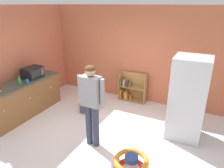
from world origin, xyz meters
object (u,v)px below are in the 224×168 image
green_glass_bottle (20,81)px  baby_walker (131,164)px  bookshelf (131,89)px  microwave (33,72)px  green_cup (40,71)px  kitchen_counter (22,99)px  standing_person (91,100)px  refrigerator (188,99)px  pet_carrier (90,105)px  blue_cup (27,81)px  yellow_cup (42,70)px

green_glass_bottle → baby_walker: bearing=-8.7°
bookshelf → microwave: (-2.17, -1.62, 0.67)m
baby_walker → green_cup: 3.68m
green_glass_bottle → green_cup: bearing=105.2°
kitchen_counter → green_cup: green_cup is taller
kitchen_counter → standing_person: (2.24, -0.21, 0.57)m
refrigerator → green_cup: (-3.96, -0.12, 0.06)m
pet_carrier → green_glass_bottle: 1.86m
refrigerator → blue_cup: size_ratio=18.74×
yellow_cup → green_cup: 0.13m
pet_carrier → refrigerator: bearing=-0.3°
bookshelf → refrigerator: bearing=-34.2°
green_glass_bottle → yellow_cup: green_glass_bottle is taller
refrigerator → pet_carrier: size_ratio=3.22×
green_glass_bottle → green_cup: (-0.24, 0.90, -0.05)m
yellow_cup → green_cup: (0.05, -0.12, 0.00)m
baby_walker → pet_carrier: (-1.77, 1.50, 0.02)m
bookshelf → baby_walker: bookshelf is taller
standing_person → kitchen_counter: bearing=174.6°
baby_walker → microwave: size_ratio=1.26×
bookshelf → microwave: size_ratio=1.77×
blue_cup → yellow_cup: 0.92m
standing_person → pet_carrier: bearing=124.1°
bookshelf → pet_carrier: (-0.73, -1.13, -0.19)m
green_glass_bottle → pet_carrier: bearing=38.4°
blue_cup → standing_person: bearing=-8.5°
standing_person → yellow_cup: standing_person is taller
kitchen_counter → baby_walker: (3.21, -0.55, -0.29)m
refrigerator → yellow_cup: refrigerator is taller
kitchen_counter → baby_walker: 3.27m
kitchen_counter → refrigerator: size_ratio=1.25×
standing_person → microwave: (-2.23, 0.67, 0.02)m
baby_walker → pet_carrier: 2.32m
microwave → green_glass_bottle: (0.13, -0.54, -0.04)m
standing_person → green_glass_bottle: bearing=176.4°
microwave → green_cup: size_ratio=5.05×
blue_cup → refrigerator: bearing=13.1°
refrigerator → green_glass_bottle: size_ratio=7.24×
standing_person → green_cup: (-2.34, 1.04, -0.07)m
baby_walker → bookshelf: bearing=111.5°
standing_person → refrigerator: bearing=35.4°
standing_person → green_cup: standing_person is taller
pet_carrier → blue_cup: (-1.24, -0.87, 0.77)m
blue_cup → yellow_cup: same height
refrigerator → bookshelf: (-1.68, 1.14, -0.52)m
kitchen_counter → baby_walker: bearing=-9.7°
bookshelf → baby_walker: 2.84m
microwave → blue_cup: microwave is taller
kitchen_counter → pet_carrier: 1.75m
refrigerator → blue_cup: (-3.65, -0.85, 0.06)m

